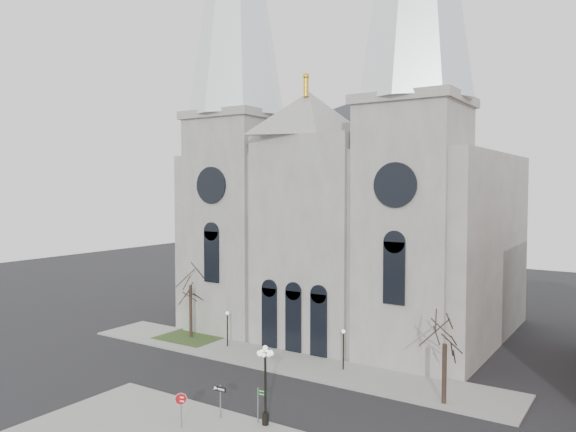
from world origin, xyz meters
The scene contains 12 objects.
ground centered at (0.00, 0.00, 0.00)m, with size 160.00×160.00×0.00m, color black.
sidewalk_far centered at (0.00, 11.00, 0.07)m, with size 40.00×6.00×0.14m, color gray.
grass_patch centered at (-11.00, 12.00, 0.09)m, with size 6.00×5.00×0.18m, color #293E1A.
cathedral centered at (0.00, 22.86, 18.48)m, with size 33.00×26.66×54.00m.
tree_left centered at (-11.00, 12.00, 5.58)m, with size 3.20×3.20×7.50m.
tree_right centered at (15.00, 9.00, 4.47)m, with size 3.20×3.20×6.00m.
ped_lamp_left centered at (-6.00, 11.50, 2.33)m, with size 0.32×0.32×3.26m.
ped_lamp_right centered at (6.00, 11.50, 2.33)m, with size 0.32×0.32×3.26m.
stop_sign centered at (2.73, -3.61, 1.70)m, with size 0.74×0.28×2.15m.
globe_lamp centered at (6.84, -0.50, 3.27)m, with size 1.39×1.39×4.98m.
one_way_sign centered at (3.86, -1.24, 1.59)m, with size 0.94×0.09×2.14m.
street_name_sign centered at (6.36, -0.49, 1.45)m, with size 0.71×0.12×2.21m.
Camera 1 is at (26.58, -28.19, 14.87)m, focal length 35.00 mm.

